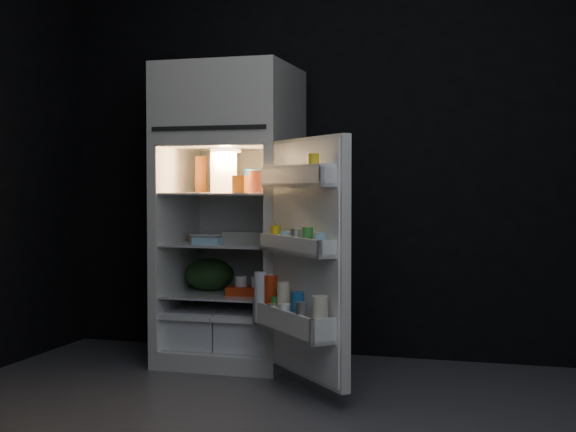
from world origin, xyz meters
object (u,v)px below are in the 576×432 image
(refrigerator, at_px, (232,204))
(milk_jug, at_px, (224,173))
(fridge_door, at_px, (303,262))
(yogurt_tray, at_px, (251,291))
(egg_carton, at_px, (245,238))

(refrigerator, height_order, milk_jug, refrigerator)
(refrigerator, height_order, fridge_door, refrigerator)
(fridge_door, xyz_separation_m, yogurt_tray, (-0.46, 0.52, -0.23))
(milk_jug, xyz_separation_m, yogurt_tray, (0.21, -0.13, -0.69))
(fridge_door, height_order, milk_jug, fridge_door)
(milk_jug, relative_size, yogurt_tray, 0.88)
(fridge_door, bearing_deg, yogurt_tray, 131.38)
(refrigerator, relative_size, yogurt_tray, 6.49)
(fridge_door, distance_m, egg_carton, 0.75)
(refrigerator, bearing_deg, yogurt_tray, -38.19)
(refrigerator, distance_m, yogurt_tray, 0.55)
(egg_carton, relative_size, yogurt_tray, 0.94)
(egg_carton, xyz_separation_m, yogurt_tray, (0.05, -0.03, -0.31))
(fridge_door, height_order, yogurt_tray, fridge_door)
(egg_carton, bearing_deg, refrigerator, 136.31)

